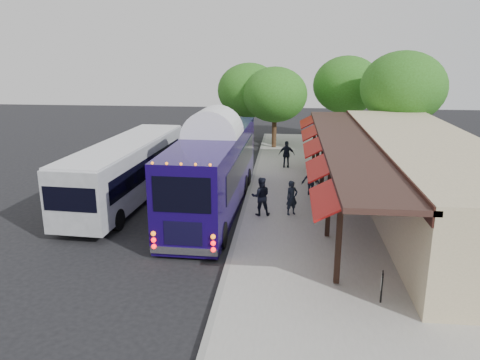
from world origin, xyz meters
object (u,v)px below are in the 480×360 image
at_px(ped_b, 261,196).
at_px(sign_board, 382,283).
at_px(coach_bus, 214,167).
at_px(ped_c, 287,154).
at_px(ped_d, 311,180).
at_px(city_bus, 127,169).
at_px(ped_a, 292,198).

xyz_separation_m(ped_b, sign_board, (4.11, -7.42, -0.24)).
relative_size(coach_bus, sign_board, 12.77).
relative_size(coach_bus, ped_c, 7.10).
bearing_deg(sign_board, ped_c, 111.72).
relative_size(ped_c, ped_d, 1.08).
height_order(city_bus, ped_a, city_bus).
xyz_separation_m(city_bus, sign_board, (11.07, -9.32, -0.90)).
distance_m(ped_a, ped_b, 1.45).
xyz_separation_m(coach_bus, ped_a, (3.79, -0.92, -1.16)).
xyz_separation_m(coach_bus, sign_board, (6.47, -8.56, -1.31)).
bearing_deg(ped_b, ped_c, -105.44).
bearing_deg(ped_c, ped_b, 82.22).
height_order(ped_a, ped_b, ped_b).
height_order(ped_a, ped_d, ped_d).
relative_size(city_bus, ped_a, 7.19).
xyz_separation_m(ped_d, sign_board, (1.66, -10.82, -0.15)).
bearing_deg(coach_bus, sign_board, -51.26).
relative_size(city_bus, ped_c, 6.66).
height_order(ped_c, ped_d, ped_c).
distance_m(coach_bus, ped_c, 8.81).
relative_size(ped_a, ped_b, 0.89).
xyz_separation_m(ped_c, ped_d, (1.33, -5.76, -0.06)).
bearing_deg(ped_d, ped_b, 70.96).
xyz_separation_m(ped_a, ped_d, (1.03, 3.18, 0.00)).
distance_m(ped_c, ped_d, 5.91).
bearing_deg(ped_c, ped_a, 91.16).
relative_size(ped_a, ped_d, 1.00).
distance_m(city_bus, sign_board, 14.50).
xyz_separation_m(ped_b, ped_c, (1.12, 9.16, -0.03)).
distance_m(coach_bus, city_bus, 4.68).
xyz_separation_m(city_bus, ped_a, (8.39, -1.69, -0.75)).
distance_m(city_bus, ped_a, 8.59).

